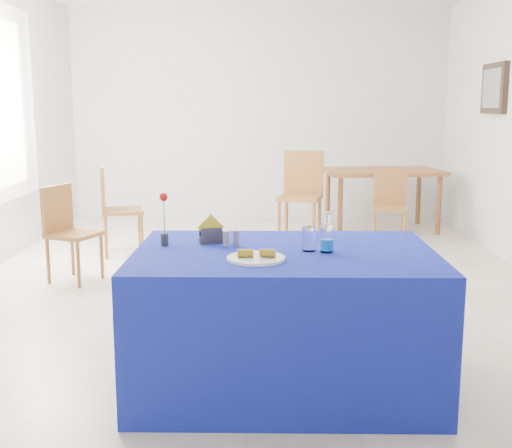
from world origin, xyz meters
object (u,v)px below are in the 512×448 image
(plate, at_px, (256,258))
(chair_bg_right, at_px, (390,201))
(water_bottle, at_px, (327,239))
(blue_table, at_px, (284,318))
(chair_win_b, at_px, (114,204))
(oak_table, at_px, (382,176))
(chair_win_a, at_px, (67,226))
(chair_bg_left, at_px, (302,189))

(plate, distance_m, chair_bg_right, 4.22)
(water_bottle, bearing_deg, chair_bg_right, 74.31)
(plate, distance_m, blue_table, 0.47)
(plate, bearing_deg, chair_win_b, 114.32)
(oak_table, bearing_deg, water_bottle, -103.65)
(oak_table, relative_size, chair_bg_right, 1.79)
(water_bottle, xyz_separation_m, chair_win_a, (-2.06, 2.17, -0.34))
(plate, distance_m, chair_bg_left, 4.16)
(chair_bg_left, relative_size, chair_win_b, 1.10)
(water_bottle, relative_size, chair_bg_right, 0.26)
(chair_bg_left, xyz_separation_m, chair_win_a, (-2.15, -1.78, -0.10))
(chair_bg_left, xyz_separation_m, chair_bg_right, (0.98, -0.17, -0.11))
(plate, xyz_separation_m, oak_table, (1.48, 4.75, -0.09))
(chair_bg_right, bearing_deg, chair_win_a, -142.93)
(plate, height_order, oak_table, plate)
(chair_win_b, bearing_deg, oak_table, -78.89)
(plate, height_order, water_bottle, water_bottle)
(water_bottle, xyz_separation_m, chair_win_b, (-1.88, 3.16, -0.30))
(blue_table, distance_m, oak_table, 4.74)
(blue_table, height_order, water_bottle, water_bottle)
(chair_bg_right, bearing_deg, water_bottle, -95.91)
(chair_bg_left, bearing_deg, chair_bg_right, 4.22)
(oak_table, bearing_deg, chair_win_a, -142.89)
(water_bottle, height_order, chair_win_b, water_bottle)
(plate, bearing_deg, blue_table, 55.08)
(water_bottle, bearing_deg, plate, -153.86)
(plate, xyz_separation_m, chair_bg_right, (1.43, 3.96, -0.29))
(chair_win_a, bearing_deg, plate, -121.93)
(blue_table, relative_size, oak_table, 1.08)
(plate, xyz_separation_m, chair_win_a, (-1.69, 2.35, -0.28))
(water_bottle, height_order, chair_bg_right, water_bottle)
(chair_win_b, bearing_deg, chair_win_a, 155.24)
(chair_win_b, bearing_deg, chair_bg_left, -82.19)
(oak_table, xyz_separation_m, chair_bg_right, (-0.05, -0.79, -0.20))
(plate, height_order, chair_bg_left, chair_bg_left)
(blue_table, bearing_deg, chair_bg_left, 85.53)
(plate, bearing_deg, chair_win_a, 125.76)
(chair_win_b, bearing_deg, water_bottle, -163.42)
(chair_bg_right, distance_m, chair_win_a, 3.52)
(plate, xyz_separation_m, blue_table, (0.15, 0.21, -0.39))
(plate, distance_m, chair_win_a, 2.91)
(blue_table, distance_m, chair_win_a, 2.82)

